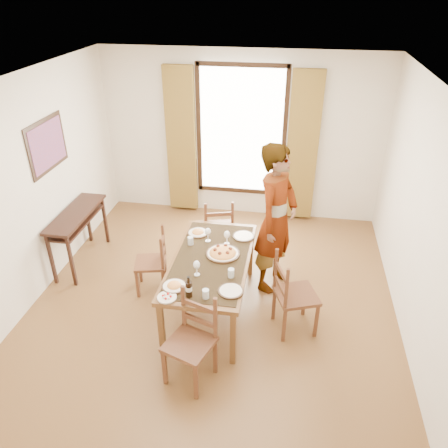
% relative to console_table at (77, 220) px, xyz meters
% --- Properties ---
extents(ground, '(5.00, 5.00, 0.00)m').
position_rel_console_table_xyz_m(ground, '(2.03, -0.60, -0.68)').
color(ground, '#523419').
rests_on(ground, ground).
extents(room_shell, '(4.60, 5.10, 2.74)m').
position_rel_console_table_xyz_m(room_shell, '(2.03, -0.47, 0.86)').
color(room_shell, silver).
rests_on(room_shell, ground).
extents(console_table, '(0.38, 1.20, 0.80)m').
position_rel_console_table_xyz_m(console_table, '(0.00, 0.00, 0.00)').
color(console_table, black).
rests_on(console_table, ground).
extents(dining_table, '(0.89, 1.75, 0.76)m').
position_rel_console_table_xyz_m(dining_table, '(2.03, -0.72, 0.00)').
color(dining_table, brown).
rests_on(dining_table, ground).
extents(chair_west, '(0.46, 0.46, 0.87)m').
position_rel_console_table_xyz_m(chair_west, '(1.21, -0.44, -0.28)').
color(chair_west, brown).
rests_on(chair_west, ground).
extents(chair_north, '(0.53, 0.53, 0.97)m').
position_rel_console_table_xyz_m(chair_north, '(1.91, 0.44, -0.24)').
color(chair_north, brown).
rests_on(chair_north, ground).
extents(chair_south, '(0.55, 0.55, 0.98)m').
position_rel_console_table_xyz_m(chair_south, '(2.03, -1.77, -0.23)').
color(chair_south, brown).
rests_on(chair_south, ground).
extents(chair_east, '(0.57, 0.57, 1.00)m').
position_rel_console_table_xyz_m(chair_east, '(3.01, -0.89, -0.22)').
color(chair_east, brown).
rests_on(chair_east, ground).
extents(man, '(1.06, 1.00, 1.96)m').
position_rel_console_table_xyz_m(man, '(2.73, -0.06, 0.30)').
color(man, gray).
rests_on(man, ground).
extents(plate_sw, '(0.27, 0.27, 0.05)m').
position_rel_console_table_xyz_m(plate_sw, '(1.75, -1.31, 0.10)').
color(plate_sw, silver).
rests_on(plate_sw, dining_table).
extents(plate_se, '(0.27, 0.27, 0.05)m').
position_rel_console_table_xyz_m(plate_se, '(2.35, -1.29, 0.10)').
color(plate_se, silver).
rests_on(plate_se, dining_table).
extents(plate_nw, '(0.27, 0.27, 0.05)m').
position_rel_console_table_xyz_m(plate_nw, '(1.76, -0.20, 0.10)').
color(plate_nw, silver).
rests_on(plate_nw, dining_table).
extents(plate_ne, '(0.27, 0.27, 0.05)m').
position_rel_console_table_xyz_m(plate_ne, '(2.34, -0.18, 0.10)').
color(plate_ne, silver).
rests_on(plate_ne, dining_table).
extents(pasta_platter, '(0.40, 0.40, 0.10)m').
position_rel_console_table_xyz_m(pasta_platter, '(2.15, -0.62, 0.12)').
color(pasta_platter, orange).
rests_on(pasta_platter, dining_table).
extents(caprese_plate, '(0.20, 0.20, 0.04)m').
position_rel_console_table_xyz_m(caprese_plate, '(1.72, -1.49, 0.09)').
color(caprese_plate, silver).
rests_on(caprese_plate, dining_table).
extents(wine_glass_a, '(0.08, 0.08, 0.18)m').
position_rel_console_table_xyz_m(wine_glass_a, '(1.94, -1.06, 0.16)').
color(wine_glass_a, white).
rests_on(wine_glass_a, dining_table).
extents(wine_glass_b, '(0.08, 0.08, 0.18)m').
position_rel_console_table_xyz_m(wine_glass_b, '(2.16, -0.38, 0.16)').
color(wine_glass_b, white).
rests_on(wine_glass_b, dining_table).
extents(wine_glass_c, '(0.08, 0.08, 0.18)m').
position_rel_console_table_xyz_m(wine_glass_c, '(1.92, -0.35, 0.16)').
color(wine_glass_c, white).
rests_on(wine_glass_c, dining_table).
extents(tumbler_a, '(0.07, 0.07, 0.10)m').
position_rel_console_table_xyz_m(tumbler_a, '(2.31, -1.03, 0.12)').
color(tumbler_a, silver).
rests_on(tumbler_a, dining_table).
extents(tumbler_b, '(0.07, 0.07, 0.10)m').
position_rel_console_table_xyz_m(tumbler_b, '(1.73, -0.46, 0.12)').
color(tumbler_b, silver).
rests_on(tumbler_b, dining_table).
extents(tumbler_c, '(0.07, 0.07, 0.10)m').
position_rel_console_table_xyz_m(tumbler_c, '(2.11, -1.42, 0.12)').
color(tumbler_c, silver).
rests_on(tumbler_c, dining_table).
extents(wine_bottle, '(0.07, 0.07, 0.25)m').
position_rel_console_table_xyz_m(wine_bottle, '(1.94, -1.43, 0.20)').
color(wine_bottle, black).
rests_on(wine_bottle, dining_table).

